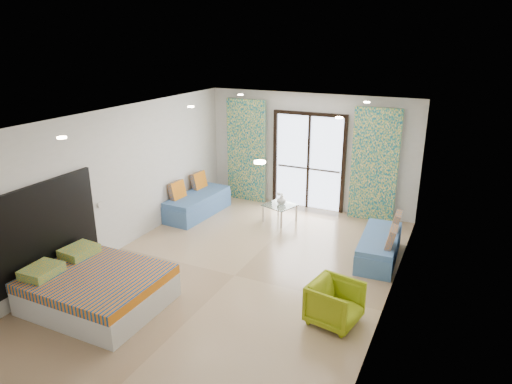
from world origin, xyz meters
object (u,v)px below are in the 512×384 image
at_px(armchair, 335,301).
at_px(coffee_table, 280,206).
at_px(daybed_left, 197,203).
at_px(bed, 96,288).
at_px(daybed_right, 380,246).

bearing_deg(armchair, coffee_table, 44.80).
height_order(coffee_table, armchair, coffee_table).
bearing_deg(daybed_left, coffee_table, 15.66).
relative_size(bed, armchair, 2.82).
height_order(daybed_left, armchair, daybed_left).
relative_size(daybed_right, armchair, 2.45).
height_order(bed, daybed_left, daybed_left).
distance_m(daybed_right, armchair, 2.29).
bearing_deg(bed, daybed_left, 99.44).
bearing_deg(daybed_right, daybed_left, 170.40).
height_order(daybed_right, armchair, daybed_right).
distance_m(bed, armchair, 3.57).
height_order(bed, coffee_table, coffee_table).
bearing_deg(armchair, daybed_right, 5.63).
bearing_deg(daybed_right, armchair, -98.24).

